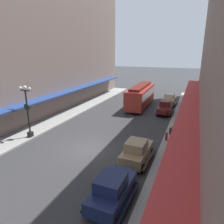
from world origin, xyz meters
TOP-DOWN VIEW (x-y plane):
  - ground_plane at (0.00, 0.00)m, footprint 200.00×200.00m
  - sidewalk_left at (-7.50, 0.00)m, footprint 3.00×60.00m
  - sidewalk_right at (7.50, 0.00)m, footprint 3.00×60.00m
  - parked_car_0 at (4.85, 13.63)m, footprint 2.20×4.28m
  - parked_car_1 at (4.77, 19.04)m, footprint 2.29×4.31m
  - parked_car_2 at (4.71, -0.46)m, footprint 2.24×4.30m
  - parked_car_3 at (4.68, -5.48)m, footprint 2.21×4.29m
  - streetcar at (0.75, 15.89)m, footprint 2.72×9.65m
  - lamp_post_with_clock at (-6.40, 0.01)m, footprint 1.42×0.44m
  - fire_hydrant at (6.35, 4.28)m, footprint 0.24×0.24m
  - pedestrian_0 at (6.80, 3.89)m, footprint 0.36×0.24m
  - pedestrian_1 at (7.07, 3.41)m, footprint 0.36×0.28m

SIDE VIEW (x-z plane):
  - ground_plane at x=0.00m, z-range 0.00..0.00m
  - sidewalk_left at x=-7.50m, z-range 0.00..0.15m
  - sidewalk_right at x=7.50m, z-range 0.00..0.15m
  - fire_hydrant at x=6.35m, z-range 0.15..0.97m
  - parked_car_0 at x=4.85m, z-range 0.02..1.86m
  - parked_car_1 at x=4.77m, z-range 0.02..1.86m
  - parked_car_2 at x=4.71m, z-range 0.02..1.86m
  - parked_car_3 at x=4.68m, z-range 0.02..1.86m
  - pedestrian_0 at x=6.80m, z-range 0.17..1.81m
  - pedestrian_1 at x=7.07m, z-range 0.18..1.85m
  - streetcar at x=0.75m, z-range 0.17..3.63m
  - lamp_post_with_clock at x=-6.40m, z-range 0.41..5.57m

